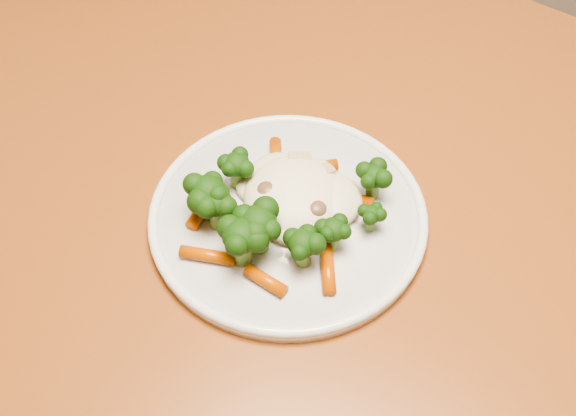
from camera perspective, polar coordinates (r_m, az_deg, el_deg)
The scene contains 3 objects.
dining_table at distance 0.79m, azimuth 7.14°, elevation -4.13°, with size 1.29×0.99×0.75m.
plate at distance 0.68m, azimuth 0.00°, elevation -0.75°, with size 0.26×0.26×0.01m, color white.
meal at distance 0.66m, azimuth -1.00°, elevation 0.10°, with size 0.18×0.17×0.05m.
Camera 1 is at (-0.19, -0.14, 1.29)m, focal length 45.00 mm.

